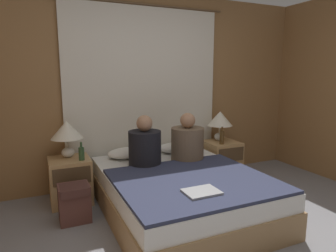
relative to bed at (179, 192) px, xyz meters
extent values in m
cube|color=olive|center=(0.00, 1.10, 1.03)|extent=(4.89, 0.06, 2.50)
cube|color=silver|center=(0.00, 1.04, 0.93)|extent=(2.08, 0.03, 2.30)
cylinder|color=brown|center=(0.00, 1.04, 2.11)|extent=(2.28, 0.02, 0.02)
cube|color=#99754C|center=(0.00, 0.00, -0.08)|extent=(1.53, 1.97, 0.27)
cube|color=white|center=(0.00, 0.00, 0.14)|extent=(1.49, 1.93, 0.17)
cube|color=tan|center=(-1.03, 0.73, 0.04)|extent=(0.45, 0.44, 0.52)
cube|color=#4C3823|center=(-1.03, 0.51, 0.17)|extent=(0.39, 0.02, 0.19)
cube|color=tan|center=(1.03, 0.73, 0.04)|extent=(0.45, 0.44, 0.52)
cube|color=#4C3823|center=(1.03, 0.51, 0.17)|extent=(0.39, 0.02, 0.19)
ellipsoid|color=silver|center=(-1.03, 0.80, 0.36)|extent=(0.14, 0.14, 0.12)
cylinder|color=#B2A893|center=(-1.03, 0.80, 0.47)|extent=(0.02, 0.02, 0.11)
cone|color=silver|center=(-1.03, 0.80, 0.62)|extent=(0.36, 0.36, 0.20)
ellipsoid|color=silver|center=(1.03, 0.80, 0.36)|extent=(0.14, 0.14, 0.12)
cylinder|color=#B2A893|center=(1.03, 0.80, 0.47)|extent=(0.02, 0.02, 0.11)
cone|color=silver|center=(1.03, 0.80, 0.62)|extent=(0.36, 0.36, 0.20)
ellipsoid|color=white|center=(-0.34, 0.77, 0.28)|extent=(0.50, 0.36, 0.12)
ellipsoid|color=white|center=(0.34, 0.77, 0.28)|extent=(0.50, 0.36, 0.12)
cube|color=#2D334C|center=(0.00, -0.31, 0.24)|extent=(1.47, 1.29, 0.03)
cylinder|color=black|center=(-0.25, 0.38, 0.42)|extent=(0.37, 0.37, 0.40)
sphere|color=#A87A5B|center=(-0.25, 0.38, 0.71)|extent=(0.18, 0.18, 0.18)
cylinder|color=brown|center=(0.29, 0.38, 0.42)|extent=(0.39, 0.39, 0.39)
sphere|color=#A87A5B|center=(0.29, 0.38, 0.71)|extent=(0.18, 0.18, 0.18)
cylinder|color=#2D4C28|center=(-0.91, 0.62, 0.37)|extent=(0.06, 0.06, 0.15)
cylinder|color=#2D4C28|center=(-0.91, 0.62, 0.48)|extent=(0.02, 0.02, 0.06)
cylinder|color=#513819|center=(0.95, 0.62, 0.39)|extent=(0.06, 0.06, 0.18)
cylinder|color=#513819|center=(0.95, 0.62, 0.51)|extent=(0.02, 0.02, 0.06)
cube|color=#9EA0A5|center=(-0.10, -0.63, 0.26)|extent=(0.30, 0.23, 0.02)
cube|color=brown|center=(-1.05, 0.24, -0.03)|extent=(0.30, 0.24, 0.38)
cube|color=#452824|center=(-1.05, 0.22, 0.12)|extent=(0.27, 0.25, 0.08)
camera|label=1|loc=(-1.35, -2.70, 1.26)|focal=32.00mm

